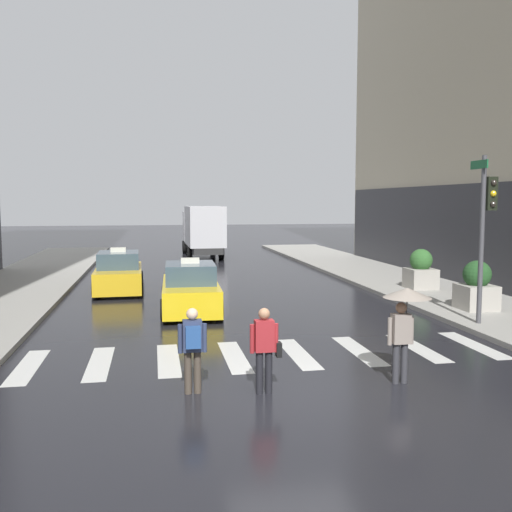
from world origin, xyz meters
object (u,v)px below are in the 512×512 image
pedestrian_with_backpack (193,344)px  planter_near_corner (477,287)px  box_truck (203,229)px  pedestrian_with_umbrella (405,309)px  pedestrian_with_handbag (265,345)px  planter_mid_block (421,271)px  traffic_light_pole (486,215)px  taxi_second (119,274)px  taxi_lead (190,290)px

pedestrian_with_backpack → planter_near_corner: 11.43m
box_truck → pedestrian_with_backpack: (-2.51, -26.72, -0.88)m
box_truck → pedestrian_with_umbrella: 26.87m
pedestrian_with_handbag → planter_mid_block: (8.57, 10.88, -0.06)m
traffic_light_pole → planter_near_corner: traffic_light_pole is taller
pedestrian_with_handbag → taxi_second: bearing=104.7°
planter_mid_block → pedestrian_with_handbag: bearing=-128.2°
planter_mid_block → taxi_second: bearing=169.1°
taxi_lead → pedestrian_with_backpack: 8.23m
box_truck → pedestrian_with_handbag: box_truck is taller
box_truck → pedestrian_with_umbrella: bearing=-86.3°
box_truck → pedestrian_with_handbag: bearing=-92.5°
box_truck → planter_mid_block: size_ratio=4.73×
taxi_second → pedestrian_with_backpack: (2.11, -13.00, 0.25)m
traffic_light_pole → box_truck: bearing=105.2°
taxi_lead → pedestrian_with_backpack: (-0.48, -8.21, 0.25)m
pedestrian_with_handbag → traffic_light_pole: bearing=31.2°
taxi_lead → pedestrian_with_umbrella: bearing=-65.8°
pedestrian_with_umbrella → pedestrian_with_backpack: (-4.22, 0.09, -0.54)m
pedestrian_with_umbrella → pedestrian_with_backpack: 4.26m
box_truck → planter_near_corner: (7.12, -20.57, -0.98)m
box_truck → pedestrian_with_umbrella: size_ratio=3.90×
traffic_light_pole → pedestrian_with_umbrella: traffic_light_pole is taller
planter_near_corner → planter_mid_block: same height
taxi_second → planter_mid_block: (12.03, -2.32, 0.15)m
taxi_lead → pedestrian_with_umbrella: 9.14m
planter_near_corner → traffic_light_pole: bearing=-117.2°
pedestrian_with_backpack → pedestrian_with_handbag: 1.37m
pedestrian_with_backpack → planter_mid_block: 14.58m
traffic_light_pole → taxi_second: (-10.73, 8.80, -2.53)m
pedestrian_with_backpack → planter_near_corner: bearing=32.6°
pedestrian_with_handbag → pedestrian_with_umbrella: bearing=2.2°
pedestrian_with_handbag → planter_near_corner: bearing=37.5°
taxi_second → planter_near_corner: 13.59m
taxi_lead → pedestrian_with_umbrella: size_ratio=2.37×
traffic_light_pole → pedestrian_with_handbag: size_ratio=2.91×
pedestrian_with_umbrella → pedestrian_with_backpack: pedestrian_with_umbrella is taller
planter_mid_block → traffic_light_pole: bearing=-101.4°
planter_near_corner → taxi_second: bearing=149.7°
taxi_lead → planter_near_corner: taxi_lead is taller
taxi_lead → pedestrian_with_handbag: bearing=-84.1°
traffic_light_pole → taxi_lead: bearing=153.7°
taxi_second → taxi_lead: bearing=-61.6°
traffic_light_pole → pedestrian_with_umbrella: size_ratio=2.47×
traffic_light_pole → planter_near_corner: (1.00, 1.95, -2.38)m
box_truck → planter_mid_block: box_truck is taller
traffic_light_pole → pedestrian_with_backpack: (-8.62, -4.20, -2.29)m
traffic_light_pole → pedestrian_with_backpack: bearing=-154.1°
taxi_second → traffic_light_pole: bearing=-39.4°
pedestrian_with_umbrella → planter_near_corner: 8.28m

